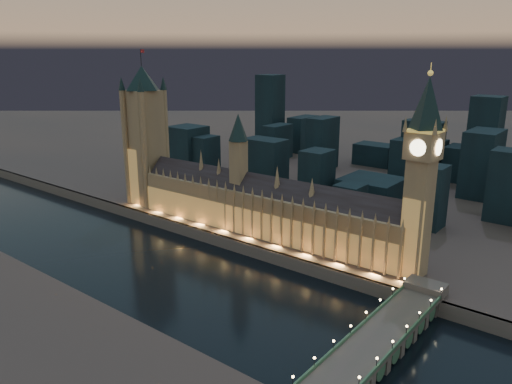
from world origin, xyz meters
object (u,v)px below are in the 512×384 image
Objects in this scene: palace_of_westminster at (261,206)px; victoria_tower at (145,129)px; elizabeth_tower at (422,162)px; westminster_bridge at (384,338)px.

victoria_tower is at bearing 179.91° from palace_of_westminster.
westminster_bridge is (13.68, -65.37, -64.56)m from elizabeth_tower.
victoria_tower reaches higher than westminster_bridge.
palace_of_westminster reaches higher than westminster_bridge.
palace_of_westminster is at bearing 151.08° from westminster_bridge.
elizabeth_tower is at bearing 0.10° from palace_of_westminster.
victoria_tower is 218.03m from elizabeth_tower.
westminster_bridge is (231.68, -65.36, -60.77)m from victoria_tower.
palace_of_westminster is 136.35m from westminster_bridge.
palace_of_westminster is 1.79× the size of westminster_bridge.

